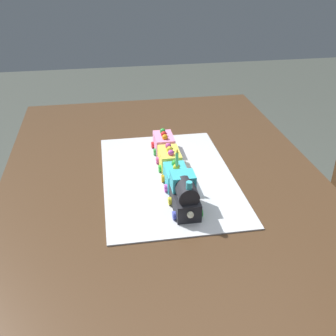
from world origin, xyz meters
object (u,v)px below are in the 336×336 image
object	(u,v)px
cake_car_caboose_turquoise	(176,177)
birthday_candle	(177,157)
cake_locomotive	(185,195)
cake_car_hopper_bubblegum	(164,143)
dining_table	(163,204)
cake_car_gondola_lemon	(170,158)

from	to	relation	value
cake_car_caboose_turquoise	birthday_candle	size ratio (longest dim) A/B	1.83
cake_locomotive	cake_car_hopper_bubblegum	bearing A→B (deg)	-0.00
birthday_candle	dining_table	bearing A→B (deg)	20.04
dining_table	cake_locomotive	world-z (taller)	cake_locomotive
dining_table	cake_car_gondola_lemon	bearing A→B (deg)	-30.87
cake_car_gondola_lemon	cake_car_hopper_bubblegum	xyz separation A→B (m)	(0.12, 0.00, 0.00)
cake_locomotive	cake_car_caboose_turquoise	distance (m)	0.13
cake_locomotive	birthday_candle	bearing A→B (deg)	-0.00
cake_car_hopper_bubblegum	cake_car_gondola_lemon	bearing A→B (deg)	180.00
cake_car_gondola_lemon	cake_car_hopper_bubblegum	bearing A→B (deg)	0.00
dining_table	birthday_candle	world-z (taller)	birthday_candle
dining_table	cake_car_hopper_bubblegum	xyz separation A→B (m)	(0.17, -0.03, 0.14)
dining_table	cake_car_gondola_lemon	xyz separation A→B (m)	(0.05, -0.03, 0.14)
cake_car_caboose_turquoise	birthday_candle	bearing A→B (deg)	180.00
dining_table	birthday_candle	xyz separation A→B (m)	(-0.08, -0.03, 0.21)
cake_locomotive	cake_car_hopper_bubblegum	xyz separation A→B (m)	(0.36, -0.00, -0.02)
cake_locomotive	birthday_candle	distance (m)	0.13
cake_car_gondola_lemon	birthday_candle	distance (m)	0.14
cake_car_caboose_turquoise	cake_car_hopper_bubblegum	xyz separation A→B (m)	(0.24, -0.00, 0.00)
cake_locomotive	birthday_candle	size ratio (longest dim) A/B	2.57
cake_car_gondola_lemon	birthday_candle	world-z (taller)	birthday_candle
cake_car_hopper_bubblegum	cake_locomotive	bearing A→B (deg)	180.00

